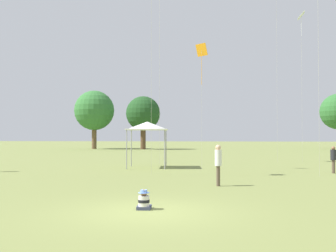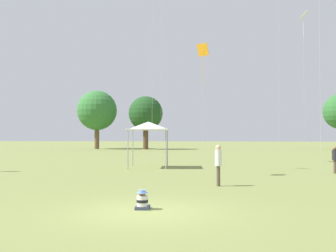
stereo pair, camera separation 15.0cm
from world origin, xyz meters
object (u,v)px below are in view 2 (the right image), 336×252
at_px(canopy_tent, 149,126).
at_px(distant_tree_0, 146,114).
at_px(distant_tree_1, 97,111).
at_px(seated_toddler, 142,201).
at_px(kite_4, 303,23).
at_px(person_standing_2, 335,157).
at_px(person_standing_0, 218,161).
at_px(kite_0, 203,55).

bearing_deg(canopy_tent, distant_tree_0, 100.73).
relative_size(distant_tree_0, distant_tree_1, 0.88).
xyz_separation_m(seated_toddler, kite_4, (9.73, 23.58, 11.86)).
bearing_deg(person_standing_2, person_standing_0, -173.06).
relative_size(seated_toddler, kite_0, 0.07).
distance_m(canopy_tent, kite_4, 17.43).
distance_m(person_standing_0, person_standing_2, 9.62).
distance_m(seated_toddler, kite_0, 15.98).
relative_size(person_standing_2, canopy_tent, 0.50).
distance_m(kite_0, kite_4, 13.44).
bearing_deg(person_standing_2, distant_tree_0, 77.25).
bearing_deg(distant_tree_1, person_standing_0, -66.73).
height_order(person_standing_0, kite_0, kite_0).
bearing_deg(person_standing_0, kite_0, 53.10).
relative_size(seated_toddler, canopy_tent, 0.19).
bearing_deg(kite_0, distant_tree_0, 7.02).
height_order(canopy_tent, distant_tree_0, distant_tree_0).
xyz_separation_m(kite_0, kite_4, (8.43, 9.43, 4.54)).
relative_size(seated_toddler, distant_tree_1, 0.06).
height_order(seated_toddler, distant_tree_1, distant_tree_1).
distance_m(person_standing_2, kite_4, 15.71).
distance_m(distant_tree_0, distant_tree_1, 8.75).
bearing_deg(person_standing_0, distant_tree_1, 69.73).
xyz_separation_m(kite_4, distant_tree_1, (-27.96, 29.89, -5.55)).
bearing_deg(kite_4, seated_toddler, 32.50).
height_order(person_standing_0, distant_tree_0, distant_tree_0).
bearing_deg(distant_tree_0, kite_4, -56.25).
bearing_deg(person_standing_2, seated_toddler, -163.80).
xyz_separation_m(person_standing_0, person_standing_2, (6.83, 6.77, -0.17)).
xyz_separation_m(canopy_tent, kite_4, (12.24, 8.31, 9.21)).
bearing_deg(canopy_tent, person_standing_2, -13.22).
height_order(kite_0, distant_tree_1, distant_tree_1).
relative_size(seated_toddler, distant_tree_0, 0.07).
height_order(seated_toddler, kite_0, kite_0).
distance_m(kite_0, distant_tree_0, 39.85).
height_order(person_standing_2, kite_4, kite_4).
xyz_separation_m(person_standing_2, distant_tree_0, (-18.67, 39.91, 4.97)).
height_order(kite_4, distant_tree_1, kite_4).
bearing_deg(canopy_tent, kite_0, -16.34).
xyz_separation_m(seated_toddler, distant_tree_0, (-9.56, 52.46, 5.67)).
height_order(person_standing_0, kite_4, kite_4).
bearing_deg(kite_4, distant_tree_0, -91.33).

